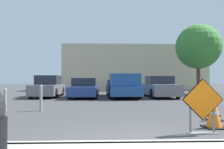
{
  "coord_description": "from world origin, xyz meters",
  "views": [
    {
      "loc": [
        -0.55,
        -3.97,
        1.27
      ],
      "look_at": [
        -0.1,
        9.57,
        1.56
      ],
      "focal_mm": 35.0,
      "sensor_mm": 36.0,
      "label": 1
    }
  ],
  "objects_px": {
    "road_closed_sign": "(203,105)",
    "pickup_truck": "(123,87)",
    "parked_car_third": "(159,87)",
    "bollard_second": "(5,99)",
    "parked_car_nearest": "(48,87)",
    "traffic_cone_second": "(214,110)",
    "traffic_cone_fourth": "(208,102)",
    "traffic_cone_third": "(210,107)",
    "bollard_nearest": "(41,97)",
    "traffic_cone_nearest": "(214,113)",
    "parked_car_second": "(85,88)"
  },
  "relations": [
    {
      "from": "road_closed_sign",
      "to": "parked_car_second",
      "type": "xyz_separation_m",
      "value": [
        -3.69,
        10.46,
        -0.05
      ]
    },
    {
      "from": "traffic_cone_third",
      "to": "bollard_nearest",
      "type": "relative_size",
      "value": 0.58
    },
    {
      "from": "road_closed_sign",
      "to": "pickup_truck",
      "type": "xyz_separation_m",
      "value": [
        -1.02,
        10.14,
        0.06
      ]
    },
    {
      "from": "traffic_cone_nearest",
      "to": "parked_car_third",
      "type": "distance_m",
      "value": 9.84
    },
    {
      "from": "parked_car_nearest",
      "to": "parked_car_third",
      "type": "xyz_separation_m",
      "value": [
        7.96,
        -0.46,
        -0.01
      ]
    },
    {
      "from": "traffic_cone_nearest",
      "to": "pickup_truck",
      "type": "height_order",
      "value": "pickup_truck"
    },
    {
      "from": "traffic_cone_nearest",
      "to": "bollard_nearest",
      "type": "height_order",
      "value": "bollard_nearest"
    },
    {
      "from": "parked_car_nearest",
      "to": "bollard_nearest",
      "type": "xyz_separation_m",
      "value": [
        1.52,
        -7.04,
        -0.15
      ]
    },
    {
      "from": "parked_car_third",
      "to": "traffic_cone_nearest",
      "type": "bearing_deg",
      "value": 82.35
    },
    {
      "from": "traffic_cone_nearest",
      "to": "parked_car_nearest",
      "type": "xyz_separation_m",
      "value": [
        -6.93,
        10.24,
        0.32
      ]
    },
    {
      "from": "parked_car_third",
      "to": "traffic_cone_fourth",
      "type": "bearing_deg",
      "value": 90.84
    },
    {
      "from": "road_closed_sign",
      "to": "traffic_cone_third",
      "type": "xyz_separation_m",
      "value": [
        1.44,
        2.58,
        -0.38
      ]
    },
    {
      "from": "traffic_cone_second",
      "to": "pickup_truck",
      "type": "bearing_deg",
      "value": 104.06
    },
    {
      "from": "parked_car_second",
      "to": "bollard_nearest",
      "type": "height_order",
      "value": "parked_car_second"
    },
    {
      "from": "parked_car_nearest",
      "to": "parked_car_third",
      "type": "height_order",
      "value": "parked_car_nearest"
    },
    {
      "from": "bollard_second",
      "to": "parked_car_nearest",
      "type": "bearing_deg",
      "value": 90.88
    },
    {
      "from": "parked_car_nearest",
      "to": "parked_car_third",
      "type": "relative_size",
      "value": 0.97
    },
    {
      "from": "pickup_truck",
      "to": "bollard_nearest",
      "type": "xyz_separation_m",
      "value": [
        -3.8,
        -6.31,
        -0.19
      ]
    },
    {
      "from": "traffic_cone_third",
      "to": "pickup_truck",
      "type": "relative_size",
      "value": 0.11
    },
    {
      "from": "parked_car_nearest",
      "to": "parked_car_second",
      "type": "distance_m",
      "value": 2.69
    },
    {
      "from": "parked_car_nearest",
      "to": "pickup_truck",
      "type": "bearing_deg",
      "value": 171.33
    },
    {
      "from": "traffic_cone_second",
      "to": "traffic_cone_fourth",
      "type": "distance_m",
      "value": 2.23
    },
    {
      "from": "road_closed_sign",
      "to": "bollard_second",
      "type": "bearing_deg",
      "value": 148.44
    },
    {
      "from": "traffic_cone_third",
      "to": "parked_car_nearest",
      "type": "xyz_separation_m",
      "value": [
        -7.78,
        8.29,
        0.41
      ]
    },
    {
      "from": "traffic_cone_nearest",
      "to": "bollard_second",
      "type": "distance_m",
      "value": 7.54
    },
    {
      "from": "pickup_truck",
      "to": "bollard_second",
      "type": "xyz_separation_m",
      "value": [
        -5.21,
        -6.31,
        -0.26
      ]
    },
    {
      "from": "traffic_cone_second",
      "to": "traffic_cone_fourth",
      "type": "bearing_deg",
      "value": 69.09
    },
    {
      "from": "traffic_cone_third",
      "to": "traffic_cone_fourth",
      "type": "xyz_separation_m",
      "value": [
        0.47,
        1.14,
        0.04
      ]
    },
    {
      "from": "traffic_cone_nearest",
      "to": "bollard_second",
      "type": "height_order",
      "value": "bollard_second"
    },
    {
      "from": "traffic_cone_nearest",
      "to": "traffic_cone_second",
      "type": "xyz_separation_m",
      "value": [
        0.52,
        1.0,
        -0.05
      ]
    },
    {
      "from": "road_closed_sign",
      "to": "bollard_second",
      "type": "distance_m",
      "value": 7.32
    },
    {
      "from": "road_closed_sign",
      "to": "parked_car_third",
      "type": "height_order",
      "value": "parked_car_third"
    },
    {
      "from": "road_closed_sign",
      "to": "parked_car_nearest",
      "type": "distance_m",
      "value": 12.59
    },
    {
      "from": "traffic_cone_fourth",
      "to": "pickup_truck",
      "type": "xyz_separation_m",
      "value": [
        -2.93,
        6.42,
        0.4
      ]
    },
    {
      "from": "parked_car_third",
      "to": "bollard_nearest",
      "type": "distance_m",
      "value": 9.21
    },
    {
      "from": "parked_car_nearest",
      "to": "pickup_truck",
      "type": "relative_size",
      "value": 0.8
    },
    {
      "from": "traffic_cone_third",
      "to": "bollard_second",
      "type": "relative_size",
      "value": 0.67
    },
    {
      "from": "road_closed_sign",
      "to": "traffic_cone_third",
      "type": "relative_size",
      "value": 2.12
    },
    {
      "from": "pickup_truck",
      "to": "bollard_nearest",
      "type": "distance_m",
      "value": 7.37
    },
    {
      "from": "traffic_cone_nearest",
      "to": "traffic_cone_fourth",
      "type": "height_order",
      "value": "traffic_cone_nearest"
    },
    {
      "from": "road_closed_sign",
      "to": "parked_car_second",
      "type": "distance_m",
      "value": 11.09
    },
    {
      "from": "traffic_cone_fourth",
      "to": "bollard_nearest",
      "type": "relative_size",
      "value": 0.66
    },
    {
      "from": "bollard_second",
      "to": "traffic_cone_nearest",
      "type": "bearing_deg",
      "value": -25.13
    },
    {
      "from": "road_closed_sign",
      "to": "parked_car_second",
      "type": "relative_size",
      "value": 0.28
    },
    {
      "from": "traffic_cone_third",
      "to": "bollard_nearest",
      "type": "xyz_separation_m",
      "value": [
        -6.26,
        1.26,
        0.26
      ]
    },
    {
      "from": "traffic_cone_fourth",
      "to": "pickup_truck",
      "type": "distance_m",
      "value": 7.07
    },
    {
      "from": "bollard_second",
      "to": "pickup_truck",
      "type": "bearing_deg",
      "value": 50.42
    },
    {
      "from": "traffic_cone_second",
      "to": "parked_car_second",
      "type": "relative_size",
      "value": 0.15
    },
    {
      "from": "traffic_cone_nearest",
      "to": "parked_car_nearest",
      "type": "distance_m",
      "value": 12.37
    },
    {
      "from": "bollard_nearest",
      "to": "parked_car_nearest",
      "type": "bearing_deg",
      "value": 102.18
    }
  ]
}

